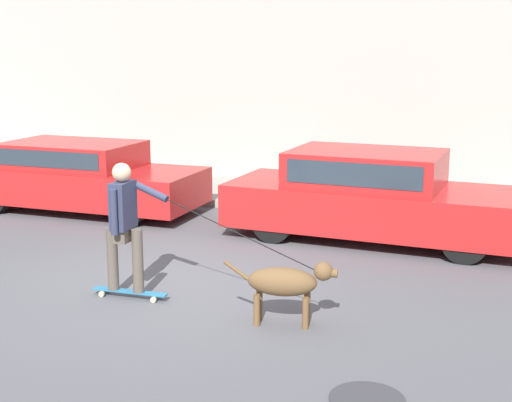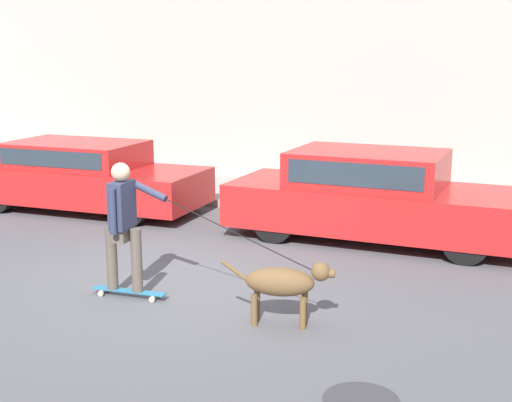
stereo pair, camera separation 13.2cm
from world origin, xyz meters
name	(u,v)px [view 1 (the left image)]	position (x,y,z in m)	size (l,w,h in m)	color
ground_plane	(168,287)	(0.00, 0.00, 0.00)	(36.00, 36.00, 0.00)	#545459
back_wall	(325,87)	(0.00, 6.71, 2.14)	(32.00, 0.30, 4.28)	#ADA89E
sidewalk_curb	(304,198)	(0.00, 5.44, 0.07)	(30.00, 2.19, 0.14)	gray
parked_car_0	(80,177)	(-3.58, 3.21, 0.62)	(4.50, 1.87, 1.26)	black
parked_car_1	(374,198)	(1.86, 3.21, 0.67)	(4.62, 1.79, 1.39)	black
dog	(286,283)	(1.79, -0.60, 0.47)	(1.22, 0.46, 0.73)	brown
skateboarder	(125,221)	(-0.26, -0.51, 0.94)	(2.88, 0.53, 1.63)	beige
manhole_cover	(367,399)	(3.00, -1.94, 0.01)	(0.66, 0.66, 0.01)	#38383D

